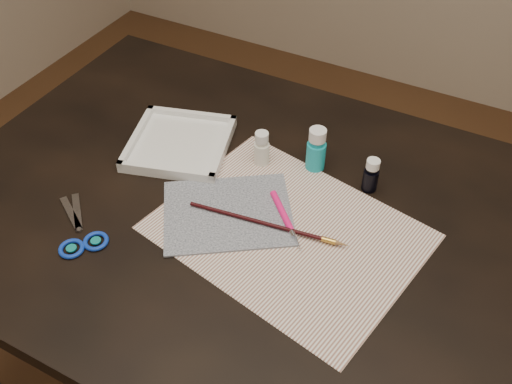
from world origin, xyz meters
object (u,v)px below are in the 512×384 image
at_px(palette_tray, 180,143).
at_px(paint_bottle_navy, 371,175).
at_px(paper, 288,232).
at_px(paint_bottle_cyan, 316,149).
at_px(paint_bottle_white, 262,148).
at_px(canvas, 228,213).
at_px(scissors, 74,225).

bearing_deg(palette_tray, paint_bottle_navy, 9.36).
relative_size(paper, paint_bottle_cyan, 4.77).
distance_m(paper, paint_bottle_cyan, 0.20).
bearing_deg(paint_bottle_navy, paint_bottle_white, -172.73).
xyz_separation_m(paper, canvas, (-0.13, -0.01, 0.00)).
height_order(paper, palette_tray, palette_tray).
xyz_separation_m(paper, paint_bottle_navy, (0.10, 0.19, 0.04)).
bearing_deg(scissors, paint_bottle_white, -93.56).
distance_m(paper, palette_tray, 0.34).
xyz_separation_m(canvas, paint_bottle_navy, (0.22, 0.20, 0.03)).
height_order(paint_bottle_navy, palette_tray, paint_bottle_navy).
bearing_deg(scissors, paper, -122.93).
height_order(paint_bottle_white, paint_bottle_navy, paint_bottle_white).
xyz_separation_m(paint_bottle_navy, scissors, (-0.47, -0.36, -0.03)).
bearing_deg(paper, paint_bottle_cyan, 98.49).
height_order(canvas, scissors, scissors).
bearing_deg(paint_bottle_white, scissors, -124.91).
distance_m(paper, paint_bottle_white, 0.21).
bearing_deg(scissors, canvas, -114.42).
bearing_deg(paint_bottle_navy, palette_tray, -170.64).
xyz_separation_m(canvas, paint_bottle_cyan, (0.10, 0.21, 0.05)).
bearing_deg(paper, canvas, -174.68).
xyz_separation_m(paint_bottle_white, scissors, (-0.23, -0.34, -0.04)).
bearing_deg(paper, paint_bottle_white, 131.26).
distance_m(paint_bottle_cyan, paint_bottle_navy, 0.13).
distance_m(scissors, palette_tray, 0.30).
bearing_deg(canvas, paint_bottle_navy, 41.79).
height_order(scissors, palette_tray, palette_tray).
distance_m(paint_bottle_white, palette_tray, 0.19).
xyz_separation_m(paint_bottle_cyan, scissors, (-0.34, -0.37, -0.05)).
bearing_deg(paper, paint_bottle_navy, 62.77).
relative_size(paint_bottle_cyan, scissors, 0.54).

